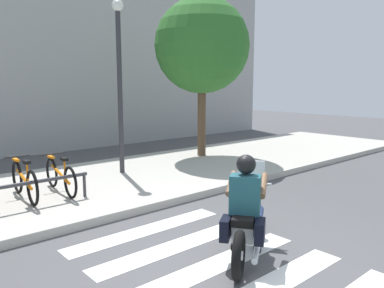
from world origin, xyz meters
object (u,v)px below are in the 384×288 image
at_px(motorcycle, 246,222).
at_px(bicycle_2, 24,181).
at_px(bike_rack, 14,188).
at_px(street_lamp, 119,73).
at_px(tree_near_rack, 202,46).
at_px(rider, 246,198).
at_px(bicycle_3, 60,176).

xyz_separation_m(motorcycle, bicycle_2, (-1.62, 4.15, 0.06)).
relative_size(motorcycle, bicycle_2, 1.05).
height_order(bike_rack, street_lamp, street_lamp).
xyz_separation_m(motorcycle, bike_rack, (-1.98, 3.59, 0.10)).
bearing_deg(motorcycle, bike_rack, 118.84).
distance_m(bike_rack, tree_near_rack, 6.93).
height_order(rider, tree_near_rack, tree_near_rack).
bearing_deg(motorcycle, bicycle_3, 102.46).
relative_size(street_lamp, tree_near_rack, 0.88).
height_order(street_lamp, tree_near_rack, tree_near_rack).
height_order(bicycle_3, bike_rack, bicycle_3).
xyz_separation_m(bicycle_3, bike_rack, (-1.06, -0.55, 0.06)).
distance_m(motorcycle, bicycle_2, 4.45).
bearing_deg(street_lamp, bicycle_2, -163.42).
distance_m(bicycle_3, street_lamp, 2.95).
bearing_deg(bike_rack, tree_near_rack, 15.98).
height_order(rider, bicycle_3, rider).
bearing_deg(bicycle_3, tree_near_rack, 13.28).
relative_size(bicycle_3, street_lamp, 0.40).
bearing_deg(bicycle_2, bike_rack, -122.60).
relative_size(bicycle_3, tree_near_rack, 0.35).
bearing_deg(rider, motorcycle, 31.94).
bearing_deg(bicycle_2, tree_near_rack, 11.69).
height_order(motorcycle, bike_rack, motorcycle).
relative_size(rider, street_lamp, 0.33).
distance_m(bicycle_2, tree_near_rack, 6.51).
xyz_separation_m(bicycle_2, tree_near_rack, (5.69, 1.18, 2.95)).
relative_size(motorcycle, tree_near_rack, 0.37).
distance_m(bicycle_2, bike_rack, 0.66).
height_order(rider, bicycle_2, rider).
relative_size(motorcycle, bicycle_3, 1.05).
distance_m(motorcycle, rider, 0.37).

